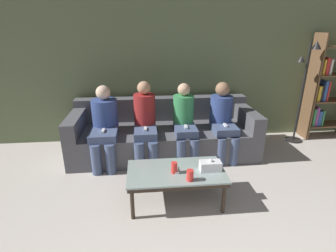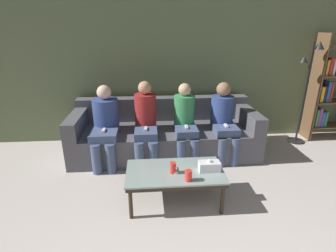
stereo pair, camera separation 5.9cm
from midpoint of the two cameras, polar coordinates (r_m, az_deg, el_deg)
wall_back at (r=4.23m, az=-0.95°, el=14.11°), size 12.00×0.06×2.60m
couch at (r=3.94m, az=-0.33°, el=-1.79°), size 2.66×0.98×0.76m
coffee_table at (r=2.80m, az=2.12°, el=-10.41°), size 1.01×0.56×0.38m
cup_near_left at (r=2.59m, az=5.13°, el=-10.69°), size 0.07×0.07×0.11m
cup_near_right at (r=2.71m, az=1.66°, el=-9.09°), size 0.06×0.06×0.12m
tissue_box at (r=2.79m, az=9.60°, el=-8.60°), size 0.22×0.12×0.13m
game_remote at (r=2.77m, az=2.13°, el=-9.52°), size 0.04×0.15×0.02m
bookshelf at (r=5.07m, az=32.12°, el=6.39°), size 0.77×0.32×1.71m
standing_lamp at (r=4.63m, az=28.34°, el=8.23°), size 0.31×0.26×1.60m
seated_person_left_end at (r=3.66m, az=-13.04°, el=0.73°), size 0.35×0.71×1.06m
seated_person_mid_left at (r=3.61m, az=-4.42°, el=1.08°), size 0.31×0.67×1.11m
seated_person_mid_right at (r=3.66m, az=4.21°, el=1.04°), size 0.31×0.63×1.07m
seated_person_right_end at (r=3.79m, az=12.42°, el=1.49°), size 0.32×0.63×1.07m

